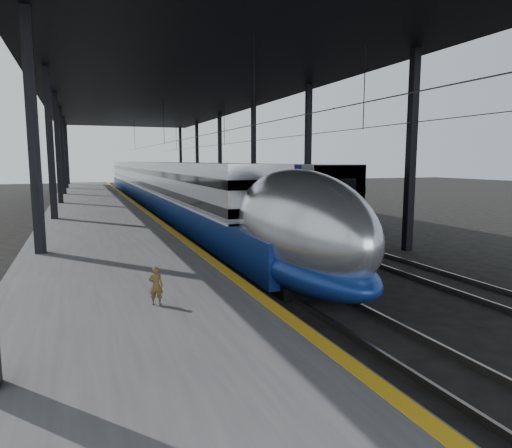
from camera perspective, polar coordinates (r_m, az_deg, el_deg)
ground at (r=13.35m, az=-0.58°, el=-10.05°), size 160.00×160.00×0.00m
platform at (r=32.11m, az=-19.32°, el=1.00°), size 6.00×80.00×1.00m
yellow_strip at (r=32.26m, az=-14.38°, el=2.13°), size 0.30×80.00×0.01m
rails at (r=33.37m, az=-5.43°, el=0.93°), size 6.52×80.00×0.16m
canopy at (r=32.90m, az=-10.20°, el=16.53°), size 18.00×75.00×9.47m
tgv_train at (r=41.10m, az=-12.13°, el=4.60°), size 2.79×65.20×4.00m
second_train at (r=47.36m, az=-7.18°, el=5.28°), size 2.86×56.05×3.94m
child at (r=10.21m, az=-12.40°, el=-7.53°), size 0.37×0.31×0.86m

